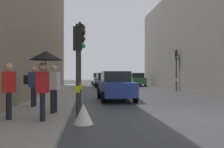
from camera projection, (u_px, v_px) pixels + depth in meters
ground_plane at (195, 117)px, 8.81m from camera, size 120.00×120.00×0.00m
sidewalk_kerb at (55, 100)px, 14.20m from camera, size 2.55×40.00×0.16m
traffic_light_mid_street at (176, 62)px, 22.47m from camera, size 0.32×0.45×3.93m
traffic_light_near_right at (80, 49)px, 10.85m from camera, size 0.44×0.36×3.94m
traffic_light_near_left at (78, 53)px, 8.53m from camera, size 0.43×0.25×3.37m
car_yellow_taxi at (127, 79)px, 38.79m from camera, size 2.11×4.25×1.76m
car_blue_van at (116, 86)px, 14.62m from camera, size 2.15×4.27×1.76m
car_green_estate at (136, 80)px, 31.98m from camera, size 2.09×4.24×1.76m
car_white_compact at (99, 79)px, 35.13m from camera, size 2.15×4.27×1.76m
car_dark_suv at (104, 80)px, 27.97m from camera, size 2.24×4.31×1.76m
pedestrian_with_umbrella at (45, 66)px, 7.39m from camera, size 1.00×1.00×2.14m
pedestrian_with_black_backpack at (53, 86)px, 8.86m from camera, size 0.65×0.45×1.77m
pedestrian_with_grey_backpack at (33, 84)px, 10.61m from camera, size 0.64×0.39×1.77m
pedestrian_in_red_jacket at (9, 88)px, 7.58m from camera, size 0.47×0.39×1.77m
warning_sign_triangle at (83, 114)px, 7.59m from camera, size 0.64×0.64×0.65m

